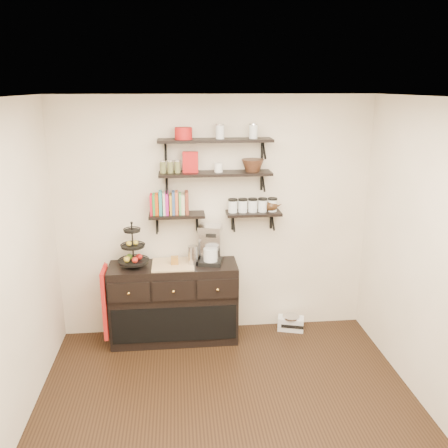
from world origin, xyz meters
TOP-DOWN VIEW (x-y plane):
  - floor at (0.00, 0.00)m, footprint 3.50×3.50m
  - ceiling at (0.00, 0.00)m, footprint 3.50×3.50m
  - back_wall at (0.00, 1.75)m, footprint 3.50×0.02m
  - shelf_top at (0.00, 1.62)m, footprint 1.20×0.27m
  - shelf_mid at (0.00, 1.62)m, footprint 1.20×0.27m
  - shelf_low_left at (-0.42, 1.63)m, footprint 0.60×0.25m
  - shelf_low_right at (0.42, 1.63)m, footprint 0.60×0.25m
  - cookbooks at (-0.47, 1.63)m, footprint 0.43×0.15m
  - glass_canisters at (0.41, 1.63)m, footprint 0.54×0.10m
  - sideboard at (-0.48, 1.51)m, footprint 1.40×0.50m
  - fruit_stand at (-0.90, 1.52)m, footprint 0.33×0.33m
  - candle at (-0.46, 1.51)m, footprint 0.08×0.08m
  - coffee_maker at (-0.07, 1.55)m, footprint 0.28×0.28m
  - thermal_carafe at (-0.26, 1.49)m, footprint 0.11×0.11m
  - apron at (-1.21, 1.41)m, footprint 0.04×0.33m
  - radio at (0.88, 1.58)m, footprint 0.33×0.25m
  - recipe_box at (-0.26, 1.61)m, footprint 0.17×0.08m
  - walnut_bowl at (0.40, 1.61)m, footprint 0.24×0.24m
  - ramekins at (0.03, 1.61)m, footprint 0.09×0.09m
  - teapot at (0.62, 1.63)m, footprint 0.19×0.14m
  - red_pot at (-0.33, 1.61)m, footprint 0.18×0.18m

SIDE VIEW (x-z plane):
  - floor at x=0.00m, z-range 0.00..0.00m
  - radio at x=0.88m, z-range 0.00..0.18m
  - sideboard at x=-0.48m, z-range -0.01..0.91m
  - apron at x=-1.21m, z-range 0.16..0.92m
  - candle at x=-0.46m, z-range 0.92..1.00m
  - thermal_carafe at x=-0.26m, z-range 0.90..1.12m
  - fruit_stand at x=-0.90m, z-range 0.83..1.31m
  - coffee_maker at x=-0.07m, z-range 0.89..1.33m
  - back_wall at x=0.00m, z-range 0.00..2.70m
  - shelf_low_left at x=-0.42m, z-range 1.31..1.54m
  - shelf_low_right at x=0.42m, z-range 1.31..1.54m
  - glass_canisters at x=0.41m, z-range 1.45..1.58m
  - teapot at x=0.62m, z-range 1.45..1.59m
  - cookbooks at x=-0.47m, z-range 1.44..1.70m
  - shelf_mid at x=0.00m, z-range 1.77..2.00m
  - ramekins at x=0.03m, z-range 1.90..2.00m
  - walnut_bowl at x=0.40m, z-range 1.90..2.03m
  - recipe_box at x=-0.26m, z-range 1.90..2.12m
  - shelf_top at x=0.00m, z-range 2.12..2.35m
  - red_pot at x=-0.33m, z-range 2.25..2.37m
  - ceiling at x=0.00m, z-range 2.69..2.71m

